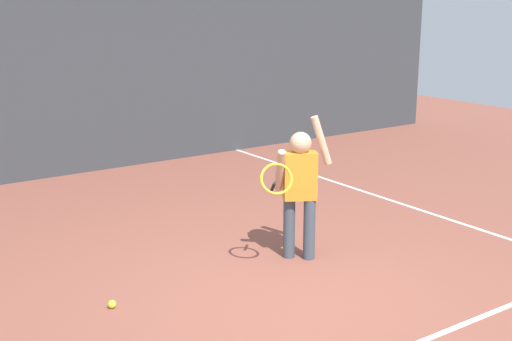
# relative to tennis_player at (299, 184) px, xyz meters

# --- Properties ---
(ground_plane) EXTENTS (20.00, 20.00, 0.00)m
(ground_plane) POSITION_rel_tennis_player_xyz_m (-0.65, -0.75, -0.73)
(ground_plane) COLOR brown
(court_line_sideline) EXTENTS (0.05, 9.00, 0.00)m
(court_line_sideline) POSITION_rel_tennis_player_xyz_m (2.09, 0.25, -0.72)
(court_line_sideline) COLOR white
(court_line_sideline) RESTS_ON ground
(back_fence_windscreen) EXTENTS (13.77, 0.08, 3.32)m
(back_fence_windscreen) POSITION_rel_tennis_player_xyz_m (-0.65, 4.28, 0.94)
(back_fence_windscreen) COLOR #383D42
(back_fence_windscreen) RESTS_ON ground
(fence_post_2) EXTENTS (0.09, 0.09, 3.47)m
(fence_post_2) POSITION_rel_tennis_player_xyz_m (-0.65, 4.34, 1.01)
(fence_post_2) COLOR slate
(fence_post_2) RESTS_ON ground
(fence_post_3) EXTENTS (0.09, 0.09, 3.47)m
(fence_post_3) POSITION_rel_tennis_player_xyz_m (2.72, 4.34, 1.01)
(fence_post_3) COLOR slate
(fence_post_3) RESTS_ON ground
(fence_post_4) EXTENTS (0.09, 0.09, 3.47)m
(fence_post_4) POSITION_rel_tennis_player_xyz_m (6.08, 4.34, 1.01)
(fence_post_4) COLOR slate
(fence_post_4) RESTS_ON ground
(tennis_player) EXTENTS (0.88, 0.54, 1.35)m
(tennis_player) POSITION_rel_tennis_player_xyz_m (0.00, 0.00, 0.00)
(tennis_player) COLOR #3F4C59
(tennis_player) RESTS_ON ground
(tennis_ball_2) EXTENTS (0.07, 0.07, 0.07)m
(tennis_ball_2) POSITION_rel_tennis_player_xyz_m (-1.86, 0.00, -0.69)
(tennis_ball_2) COLOR #CCE033
(tennis_ball_2) RESTS_ON ground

